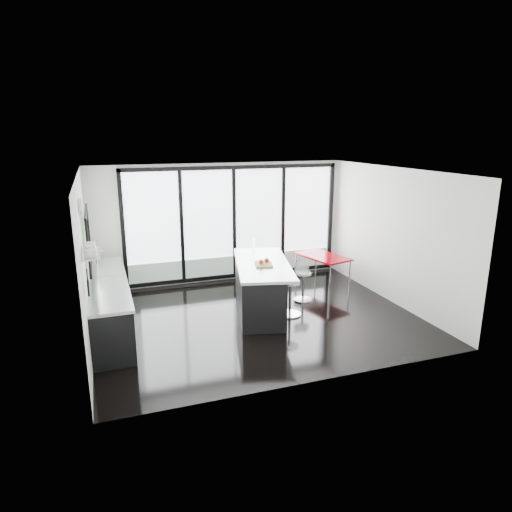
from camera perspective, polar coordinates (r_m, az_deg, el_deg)
name	(u,v)px	position (r m, az deg, el deg)	size (l,w,h in m)	color
floor	(256,317)	(8.92, 0.03, -7.69)	(6.00, 5.00, 0.00)	black
ceiling	(256,171)	(8.24, 0.03, 10.56)	(6.00, 5.00, 0.00)	white
wall_back	(233,228)	(10.87, -2.92, 3.51)	(6.00, 0.09, 2.80)	silver
wall_front	(317,290)	(6.26, 7.63, -4.19)	(6.00, 0.00, 2.80)	silver
wall_left	(86,249)	(8.25, -20.52, 0.87)	(0.26, 5.00, 2.80)	silver
wall_right	(393,236)	(9.85, 16.75, 2.43)	(0.00, 5.00, 2.80)	silver
counter_cabinets	(109,305)	(8.69, -17.85, -5.79)	(0.69, 3.24, 1.36)	black
island	(259,286)	(9.13, 0.33, -3.77)	(1.56, 2.59, 1.28)	black
bar_stool_near	(290,298)	(8.94, 4.27, -5.24)	(0.44, 0.44, 0.71)	silver
bar_stool_far	(303,286)	(9.73, 5.91, -3.80)	(0.39, 0.39, 0.63)	silver
red_table	(322,270)	(10.88, 8.29, -1.68)	(0.73, 1.27, 0.68)	#95000B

